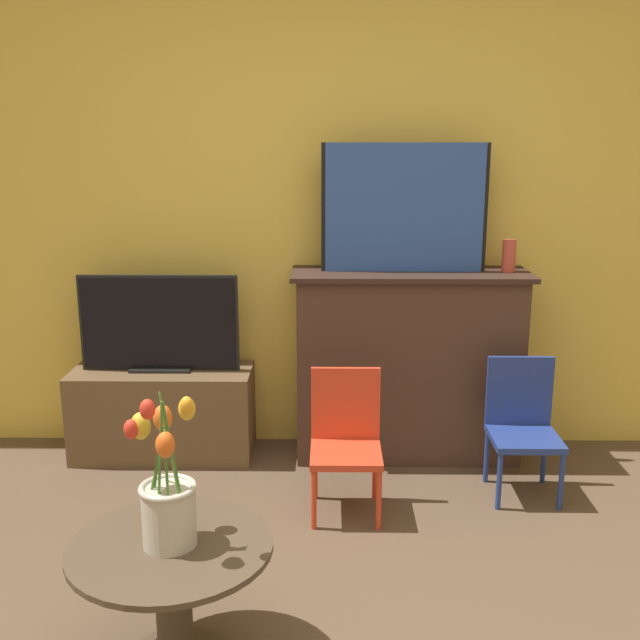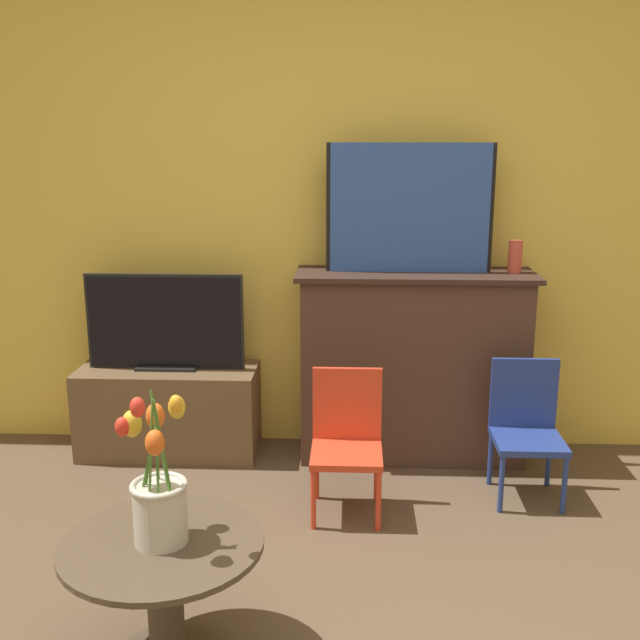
{
  "view_description": "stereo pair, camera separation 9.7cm",
  "coord_description": "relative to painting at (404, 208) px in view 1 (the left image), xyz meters",
  "views": [
    {
      "loc": [
        -0.06,
        -1.79,
        1.65
      ],
      "look_at": [
        -0.1,
        1.18,
        0.91
      ],
      "focal_mm": 42.0,
      "sensor_mm": 36.0,
      "label": 1
    },
    {
      "loc": [
        0.04,
        -1.79,
        1.65
      ],
      "look_at": [
        -0.1,
        1.18,
        0.91
      ],
      "focal_mm": 42.0,
      "sensor_mm": 36.0,
      "label": 2
    }
  ],
  "objects": [
    {
      "name": "vase_tulips",
      "position": [
        -0.86,
        -1.67,
        -0.7
      ],
      "size": [
        0.22,
        0.25,
        0.51
      ],
      "color": "beige",
      "rests_on": "side_table"
    },
    {
      "name": "chair_red",
      "position": [
        -0.29,
        -0.6,
        -0.95
      ],
      "size": [
        0.31,
        0.31,
        0.64
      ],
      "color": "red",
      "rests_on": "ground"
    },
    {
      "name": "fireplace_mantel",
      "position": [
        0.04,
        -0.01,
        -0.79
      ],
      "size": [
        1.2,
        0.4,
        0.98
      ],
      "color": "#4C3328",
      "rests_on": "ground"
    },
    {
      "name": "chair_blue",
      "position": [
        0.54,
        -0.42,
        -0.95
      ],
      "size": [
        0.31,
        0.31,
        0.64
      ],
      "color": "navy",
      "rests_on": "ground"
    },
    {
      "name": "mantel_candle",
      "position": [
        0.53,
        -0.01,
        -0.24
      ],
      "size": [
        0.07,
        0.07,
        0.16
      ],
      "color": "#CC4C3D",
      "rests_on": "fireplace_mantel"
    },
    {
      "name": "wall_back",
      "position": [
        -0.31,
        0.2,
        0.05
      ],
      "size": [
        8.0,
        0.06,
        2.7
      ],
      "color": "#EAC651",
      "rests_on": "ground"
    },
    {
      "name": "tv_stand",
      "position": [
        -1.24,
        -0.03,
        -1.07
      ],
      "size": [
        0.93,
        0.37,
        0.47
      ],
      "color": "brown",
      "rests_on": "ground"
    },
    {
      "name": "side_table",
      "position": [
        -0.85,
        -1.67,
        -1.01
      ],
      "size": [
        0.63,
        0.63,
        0.43
      ],
      "color": "#4C3D2D",
      "rests_on": "ground"
    },
    {
      "name": "painting",
      "position": [
        0.0,
        0.0,
        0.0
      ],
      "size": [
        0.82,
        0.03,
        0.63
      ],
      "color": "black",
      "rests_on": "fireplace_mantel"
    },
    {
      "name": "tv_monitor",
      "position": [
        -1.24,
        -0.03,
        -0.59
      ],
      "size": [
        0.81,
        0.12,
        0.5
      ],
      "color": "black",
      "rests_on": "tv_stand"
    }
  ]
}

